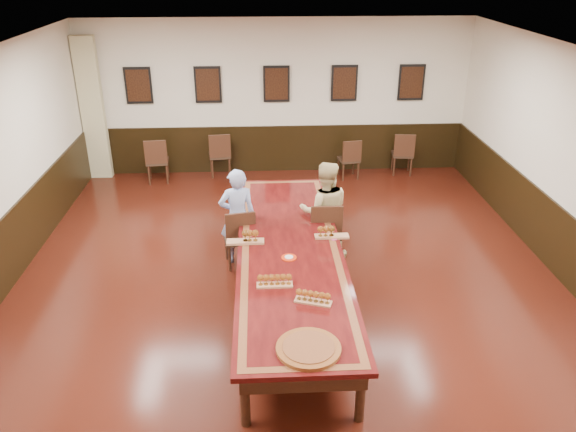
{
  "coord_description": "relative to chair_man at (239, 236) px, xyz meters",
  "views": [
    {
      "loc": [
        -0.38,
        -6.6,
        4.36
      ],
      "look_at": [
        0.0,
        0.5,
        1.0
      ],
      "focal_mm": 35.0,
      "sensor_mm": 36.0,
      "label": 1
    }
  ],
  "objects": [
    {
      "name": "flight_d",
      "position": [
        0.9,
        -2.23,
        0.35
      ],
      "size": [
        0.44,
        0.26,
        0.16
      ],
      "color": "#9D6641",
      "rests_on": "conference_table"
    },
    {
      "name": "red_plate_grp",
      "position": [
        0.69,
        -1.2,
        0.29
      ],
      "size": [
        0.2,
        0.2,
        0.03
      ],
      "color": "red",
      "rests_on": "conference_table"
    },
    {
      "name": "flight_a",
      "position": [
        0.14,
        -0.74,
        0.37
      ],
      "size": [
        0.51,
        0.16,
        0.19
      ],
      "color": "#9D6641",
      "rests_on": "conference_table"
    },
    {
      "name": "chair_man",
      "position": [
        0.0,
        0.0,
        0.0
      ],
      "size": [
        0.52,
        0.55,
        0.95
      ],
      "primitive_type": null,
      "rotation": [
        0.0,
        0.0,
        3.32
      ],
      "color": "black",
      "rests_on": "floor"
    },
    {
      "name": "ceiling",
      "position": [
        0.71,
        -0.94,
        2.74
      ],
      "size": [
        8.0,
        10.0,
        0.02
      ],
      "primitive_type": "cube",
      "color": "white",
      "rests_on": "floor"
    },
    {
      "name": "spare_chair_b",
      "position": [
        -0.51,
        3.84,
        0.0
      ],
      "size": [
        0.51,
        0.54,
        0.95
      ],
      "primitive_type": null,
      "rotation": [
        0.0,
        0.0,
        3.28
      ],
      "color": "black",
      "rests_on": "floor"
    },
    {
      "name": "flight_b",
      "position": [
        1.28,
        -0.64,
        0.36
      ],
      "size": [
        0.48,
        0.15,
        0.18
      ],
      "color": "#9D6641",
      "rests_on": "conference_table"
    },
    {
      "name": "posters",
      "position": [
        0.71,
        4.0,
        1.43
      ],
      "size": [
        6.14,
        0.04,
        0.74
      ],
      "color": "black",
      "rests_on": "wall_back"
    },
    {
      "name": "wall_back",
      "position": [
        0.71,
        4.07,
        1.13
      ],
      "size": [
        8.0,
        0.02,
        3.2
      ],
      "primitive_type": "cube",
      "color": "beige",
      "rests_on": "floor"
    },
    {
      "name": "chair_woman",
      "position": [
        1.3,
        0.05,
        0.03
      ],
      "size": [
        0.48,
        0.52,
        1.01
      ],
      "primitive_type": null,
      "rotation": [
        0.0,
        0.0,
        3.13
      ],
      "color": "black",
      "rests_on": "floor"
    },
    {
      "name": "curtain",
      "position": [
        -3.04,
        3.88,
        0.98
      ],
      "size": [
        0.45,
        0.18,
        2.9
      ],
      "primitive_type": "cube",
      "color": "tan",
      "rests_on": "floor"
    },
    {
      "name": "pink_phone",
      "position": [
        1.31,
        -0.68,
        0.28
      ],
      "size": [
        0.13,
        0.16,
        0.01
      ],
      "primitive_type": "cube",
      "rotation": [
        0.0,
        0.0,
        0.47
      ],
      "color": "#DB4985",
      "rests_on": "conference_table"
    },
    {
      "name": "conference_table",
      "position": [
        0.71,
        -0.94,
        0.14
      ],
      "size": [
        1.4,
        5.0,
        0.76
      ],
      "color": "black",
      "rests_on": "floor"
    },
    {
      "name": "spare_chair_a",
      "position": [
        -1.77,
        3.52,
        -0.0
      ],
      "size": [
        0.49,
        0.53,
        0.95
      ],
      "primitive_type": null,
      "rotation": [
        0.0,
        0.0,
        3.25
      ],
      "color": "black",
      "rests_on": "floor"
    },
    {
      "name": "flight_c",
      "position": [
        0.48,
        -1.86,
        0.35
      ],
      "size": [
        0.43,
        0.13,
        0.16
      ],
      "color": "#9D6641",
      "rests_on": "conference_table"
    },
    {
      "name": "person_man",
      "position": [
        -0.02,
        0.1,
        0.28
      ],
      "size": [
        0.61,
        0.45,
        1.51
      ],
      "primitive_type": "imported",
      "rotation": [
        0.0,
        0.0,
        3.32
      ],
      "color": "#4C6CBF",
      "rests_on": "floor"
    },
    {
      "name": "floor",
      "position": [
        0.71,
        -0.94,
        -0.48
      ],
      "size": [
        8.0,
        10.0,
        0.02
      ],
      "primitive_type": "cube",
      "color": "black",
      "rests_on": "ground"
    },
    {
      "name": "person_woman",
      "position": [
        1.3,
        0.16,
        0.31
      ],
      "size": [
        0.79,
        0.61,
        1.57
      ],
      "primitive_type": "imported",
      "rotation": [
        0.0,
        0.0,
        3.13
      ],
      "color": "#D3BF83",
      "rests_on": "floor"
    },
    {
      "name": "carved_platter",
      "position": [
        0.78,
        -3.07,
        0.3
      ],
      "size": [
        0.69,
        0.69,
        0.05
      ],
      "color": "#612F13",
      "rests_on": "conference_table"
    },
    {
      "name": "spare_chair_c",
      "position": [
        2.21,
        3.54,
        -0.04
      ],
      "size": [
        0.47,
        0.5,
        0.86
      ],
      "primitive_type": null,
      "rotation": [
        0.0,
        0.0,
        3.31
      ],
      "color": "black",
      "rests_on": "floor"
    },
    {
      "name": "wainscoting",
      "position": [
        0.71,
        -0.94,
        0.03
      ],
      "size": [
        8.0,
        10.0,
        1.0
      ],
      "color": "black",
      "rests_on": "floor"
    },
    {
      "name": "spare_chair_d",
      "position": [
        3.39,
        3.73,
        -0.01
      ],
      "size": [
        0.48,
        0.52,
        0.92
      ],
      "primitive_type": null,
      "rotation": [
        0.0,
        0.0,
        3.02
      ],
      "color": "black",
      "rests_on": "floor"
    }
  ]
}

